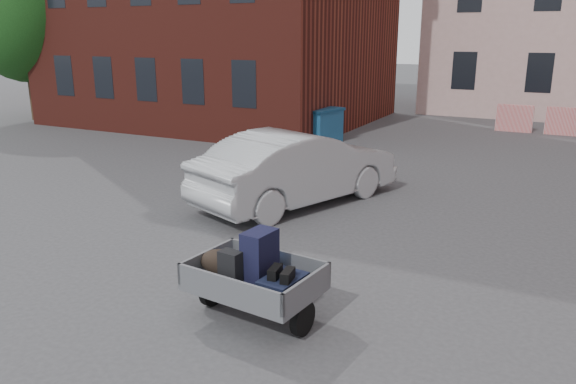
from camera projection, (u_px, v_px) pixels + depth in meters
The scene contains 6 objects.
ground at pixel (252, 256), 9.32m from camera, with size 120.00×120.00×0.00m, color #38383A.
far_building at pixel (157, 26), 35.83m from camera, with size 6.00×6.00×8.00m, color maroon.
barriers at pixel (565, 121), 20.19m from camera, with size 4.70×0.18×1.00m.
trailer at pixel (254, 275), 7.11m from camera, with size 1.71×1.88×1.20m.
dumpster at pixel (300, 123), 19.29m from camera, with size 3.01×1.98×1.16m.
silver_car at pixel (298, 167), 12.02m from camera, with size 1.68×4.81×1.58m, color #A3A7AA.
Camera 1 is at (4.48, -7.46, 3.57)m, focal length 35.00 mm.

